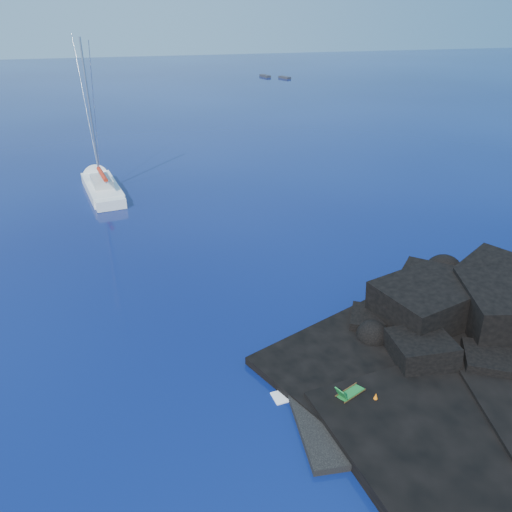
{
  "coord_description": "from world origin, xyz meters",
  "views": [
    {
      "loc": [
        -6.17,
        -15.01,
        17.14
      ],
      "look_at": [
        2.13,
        14.18,
        2.0
      ],
      "focal_mm": 35.0,
      "sensor_mm": 36.0,
      "label": 1
    }
  ],
  "objects": [
    {
      "name": "towel",
      "position": [
        6.28,
        1.67,
        0.38
      ],
      "size": [
        2.23,
        1.26,
        0.06
      ],
      "primitive_type": "cube",
      "rotation": [
        0.0,
        0.0,
        0.12
      ],
      "color": "silver",
      "rests_on": "beach"
    },
    {
      "name": "sunbather",
      "position": [
        6.28,
        1.67,
        0.51
      ],
      "size": [
        1.62,
        0.58,
        0.21
      ],
      "primitive_type": null,
      "rotation": [
        0.0,
        0.0,
        0.12
      ],
      "color": "tan",
      "rests_on": "towel"
    },
    {
      "name": "marker_cone",
      "position": [
        4.19,
        0.78,
        0.65
      ],
      "size": [
        0.49,
        0.49,
        0.59
      ],
      "primitive_type": "cone",
      "rotation": [
        0.0,
        0.0,
        -0.33
      ],
      "color": "orange",
      "rests_on": "beach"
    },
    {
      "name": "deck_chair",
      "position": [
        3.2,
        1.42,
        0.88
      ],
      "size": [
        1.7,
        1.23,
        1.07
      ],
      "primitive_type": null,
      "rotation": [
        0.0,
        0.0,
        0.4
      ],
      "color": "#176A28",
      "rests_on": "beach"
    },
    {
      "name": "sailboat",
      "position": [
        -8.02,
        36.4,
        0.0
      ],
      "size": [
        5.1,
        14.5,
        14.91
      ],
      "primitive_type": null,
      "rotation": [
        0.0,
        0.0,
        0.15
      ],
      "color": "white",
      "rests_on": "ground"
    },
    {
      "name": "beach",
      "position": [
        4.5,
        0.5,
        0.0
      ],
      "size": [
        9.08,
        6.86,
        0.7
      ],
      "primitive_type": "cube",
      "rotation": [
        0.0,
        0.0,
        -0.1
      ],
      "color": "black",
      "rests_on": "ground"
    },
    {
      "name": "headland",
      "position": [
        13.0,
        3.0,
        0.0
      ],
      "size": [
        24.0,
        24.0,
        3.6
      ],
      "primitive_type": null,
      "color": "black",
      "rests_on": "ground"
    },
    {
      "name": "surf_foam",
      "position": [
        5.0,
        5.0,
        0.0
      ],
      "size": [
        10.0,
        8.0,
        0.06
      ],
      "primitive_type": null,
      "color": "white",
      "rests_on": "ground"
    },
    {
      "name": "distant_boat_a",
      "position": [
        36.0,
        124.11,
        0.0
      ],
      "size": [
        2.19,
        4.45,
        0.57
      ],
      "primitive_type": "cube",
      "rotation": [
        0.0,
        0.0,
        0.21
      ],
      "color": "#2A2B30",
      "rests_on": "ground"
    },
    {
      "name": "distant_boat_b",
      "position": [
        40.15,
        119.62,
        0.0
      ],
      "size": [
        2.52,
        4.23,
        0.54
      ],
      "primitive_type": "cube",
      "rotation": [
        0.0,
        0.0,
        0.34
      ],
      "color": "#2B2C31",
      "rests_on": "ground"
    },
    {
      "name": "ground",
      "position": [
        0.0,
        0.0,
        0.0
      ],
      "size": [
        400.0,
        400.0,
        0.0
      ],
      "primitive_type": "plane",
      "color": "#030734",
      "rests_on": "ground"
    }
  ]
}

